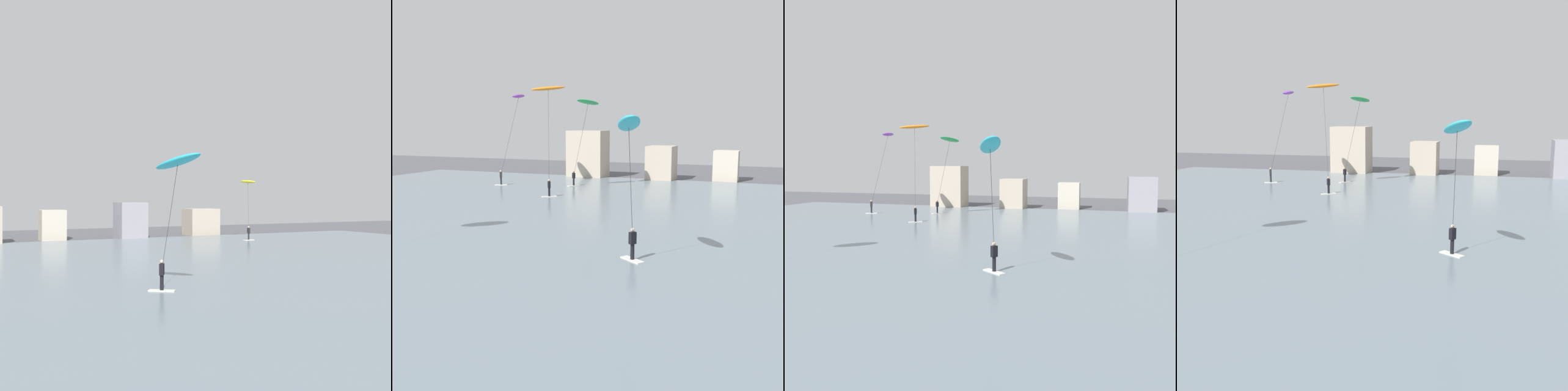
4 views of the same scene
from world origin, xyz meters
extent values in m
cube|color=slate|center=(0.00, 30.08, 0.05)|extent=(84.00, 52.00, 0.10)
cube|color=beige|center=(-1.06, 58.45, 1.83)|extent=(2.87, 2.83, 3.65)
cube|color=gray|center=(8.29, 56.99, 2.27)|extent=(3.40, 3.72, 4.54)
cube|color=#B7A893|center=(19.04, 58.55, 1.82)|extent=(4.26, 3.42, 3.63)
cube|color=silver|center=(19.51, 46.99, 0.13)|extent=(1.44, 0.57, 0.06)
cylinder|color=black|center=(19.51, 46.99, 0.55)|extent=(0.20, 0.20, 0.78)
cube|color=black|center=(19.51, 46.99, 1.24)|extent=(0.25, 0.36, 0.60)
sphere|color=beige|center=(19.51, 46.99, 1.65)|extent=(0.20, 0.20, 0.20)
cylinder|color=#333333|center=(20.33, 48.37, 4.09)|extent=(1.67, 2.79, 5.81)
ellipsoid|color=yellow|center=(21.15, 49.75, 7.14)|extent=(1.44, 2.64, 0.59)
cube|color=silver|center=(-2.00, 21.71, 0.13)|extent=(1.40, 1.16, 0.06)
cylinder|color=black|center=(-2.00, 21.71, 0.55)|extent=(0.20, 0.20, 0.78)
cube|color=black|center=(-2.00, 21.71, 1.24)|extent=(0.37, 0.40, 0.60)
sphere|color=beige|center=(-2.00, 21.71, 1.65)|extent=(0.20, 0.20, 0.20)
cylinder|color=#333333|center=(-1.89, 20.92, 3.93)|extent=(0.23, 1.60, 5.49)
ellipsoid|color=#28B2C6|center=(-1.79, 20.13, 6.82)|extent=(2.04, 3.09, 1.02)
camera|label=1|loc=(-11.89, -2.26, 4.92)|focal=45.24mm
camera|label=2|loc=(4.27, 0.17, 6.79)|focal=42.71mm
camera|label=3|loc=(3.56, 1.22, 5.71)|focal=36.79mm
camera|label=4|loc=(0.01, -2.54, 7.34)|focal=43.19mm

